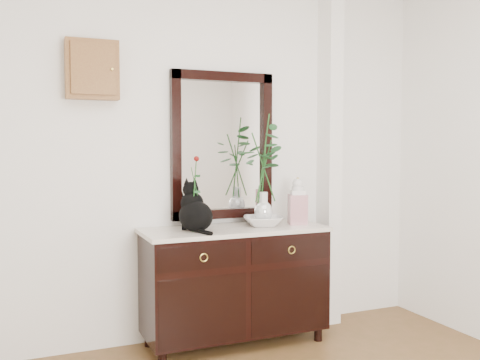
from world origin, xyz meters
name	(u,v)px	position (x,y,z in m)	size (l,w,h in m)	color
wall_back	(209,158)	(0.00, 1.98, 1.35)	(3.60, 0.04, 2.70)	white
pilaster	(329,157)	(1.00, 1.90, 1.35)	(0.12, 0.20, 2.70)	white
sideboard	(235,279)	(0.10, 1.73, 0.47)	(1.33, 0.52, 0.82)	black
wall_mirror	(223,146)	(0.10, 1.97, 1.44)	(0.80, 0.06, 1.10)	black
key_cabinet	(92,70)	(-0.85, 1.94, 1.95)	(0.35, 0.10, 0.40)	brown
cat	(196,206)	(-0.21, 1.69, 1.02)	(0.24, 0.30, 0.35)	black
lotus_bowl	(263,221)	(0.33, 1.72, 0.89)	(0.29, 0.29, 0.07)	silver
vase_branches	(264,168)	(0.33, 1.72, 1.28)	(0.39, 0.39, 0.81)	silver
bud_vase_rose	(195,193)	(-0.21, 1.69, 1.11)	(0.06, 0.06, 0.53)	#2F6D2C
ginger_jar	(298,201)	(0.60, 1.71, 1.03)	(0.13, 0.13, 0.36)	silver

